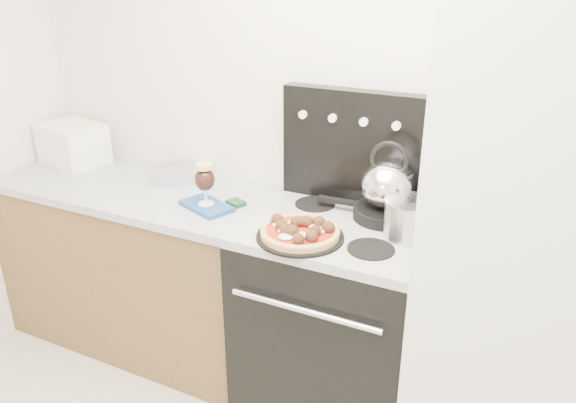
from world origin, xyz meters
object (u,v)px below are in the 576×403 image
Objects in this scene: oven_mitt at (206,206)px; pizza at (300,230)px; beer_glass at (205,184)px; stove_body at (337,323)px; toaster_oven at (73,144)px; stock_pot at (409,220)px; tea_kettle at (388,181)px; base_cabinet at (143,267)px; fridge at (523,258)px; skillet at (385,213)px; pizza_pan at (300,237)px.

pizza is (0.52, -0.12, 0.04)m from oven_mitt.
pizza is at bearing -12.73° from beer_glass.
toaster_oven is (-1.62, 0.15, 0.57)m from stove_body.
oven_mitt is 1.24× the size of stock_pot.
stove_body is at bearing -149.08° from tea_kettle.
stove_body is 0.78m from oven_mitt.
tea_kettle is at bearing 15.18° from beer_glass.
base_cabinet is 7.46× the size of beer_glass.
stove_body is at bearing 5.61° from beer_glass.
fridge is at bearing 1.55° from beer_glass.
tea_kettle reaches higher than beer_glass.
toaster_oven is at bearing 165.34° from tea_kettle.
beer_glass is at bearing 0.03° from toaster_oven.
stock_pot is at bearing 5.29° from beer_glass.
skillet reaches higher than stove_body.
base_cabinet is at bearing -1.80° from toaster_oven.
pizza_pan is 0.44m from tea_kettle.
stock_pot is at bearing 173.71° from fridge.
fridge is at bearing -31.57° from tea_kettle.
oven_mitt is 0.81m from tea_kettle.
fridge reaches higher than tea_kettle.
skillet is (-0.56, 0.17, -0.01)m from fridge.
oven_mitt is at bearing -174.71° from stock_pot.
toaster_oven is at bearing 174.69° from stove_body.
oven_mitt is (1.00, -0.21, -0.10)m from toaster_oven.
stock_pot is at bearing 8.06° from toaster_oven.
beer_glass is 0.63× the size of pizza.
stock_pot is at bearing 27.95° from pizza.
fridge is 1.32m from beer_glass.
stock_pot is (0.89, 0.08, 0.08)m from oven_mitt.
beer_glass is at bearing -174.39° from stove_body.
toaster_oven is 0.98× the size of pizza_pan.
toaster_oven reaches higher than pizza.
tea_kettle is (0.24, 0.32, 0.16)m from pizza_pan.
toaster_oven is 1.40× the size of tea_kettle.
fridge is 5.61× the size of toaster_oven.
tea_kettle reaches higher than base_cabinet.
fridge reaches higher than skillet.
stove_body reaches higher than base_cabinet.
oven_mitt is 1.25× the size of beer_glass.
oven_mitt reaches higher than stove_body.
fridge is at bearing -6.29° from stock_pot.
toaster_oven is 1.90m from stock_pot.
tea_kettle reaches higher than pizza_pan.
stock_pot is (0.38, 0.20, 0.04)m from pizza.
skillet is 0.19m from stock_pot.
pizza_pan is at bearing -11.39° from base_cabinet.
toaster_oven reaches higher than pizza_pan.
skillet reaches higher than base_cabinet.
fridge reaches higher than pizza.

